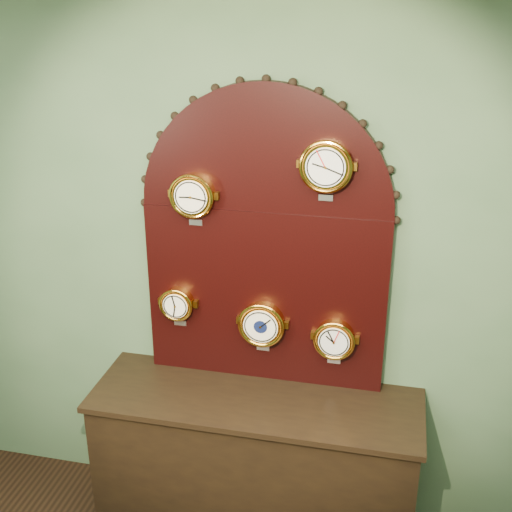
% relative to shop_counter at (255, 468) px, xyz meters
% --- Properties ---
extents(wall_back, '(4.00, 0.00, 4.00)m').
position_rel_shop_counter_xyz_m(wall_back, '(0.00, 0.27, 1.00)').
color(wall_back, '#476545').
rests_on(wall_back, ground).
extents(shop_counter, '(1.60, 0.50, 0.80)m').
position_rel_shop_counter_xyz_m(shop_counter, '(0.00, 0.00, 0.00)').
color(shop_counter, black).
rests_on(shop_counter, ground_plane).
extents(display_board, '(1.26, 0.06, 1.53)m').
position_rel_shop_counter_xyz_m(display_board, '(0.00, 0.22, 1.23)').
color(display_board, black).
rests_on(display_board, shop_counter).
extents(roman_clock, '(0.22, 0.08, 0.27)m').
position_rel_shop_counter_xyz_m(roman_clock, '(-0.34, 0.15, 1.40)').
color(roman_clock, gold).
rests_on(roman_clock, display_board).
extents(arabic_clock, '(0.24, 0.08, 0.29)m').
position_rel_shop_counter_xyz_m(arabic_clock, '(0.29, 0.15, 1.58)').
color(arabic_clock, gold).
rests_on(arabic_clock, display_board).
extents(hygrometer, '(0.18, 0.08, 0.23)m').
position_rel_shop_counter_xyz_m(hygrometer, '(-0.44, 0.15, 0.83)').
color(hygrometer, gold).
rests_on(hygrometer, display_board).
extents(barometer, '(0.24, 0.08, 0.29)m').
position_rel_shop_counter_xyz_m(barometer, '(-0.00, 0.15, 0.76)').
color(barometer, gold).
rests_on(barometer, display_board).
extents(tide_clock, '(0.21, 0.08, 0.26)m').
position_rel_shop_counter_xyz_m(tide_clock, '(0.36, 0.15, 0.72)').
color(tide_clock, gold).
rests_on(tide_clock, display_board).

